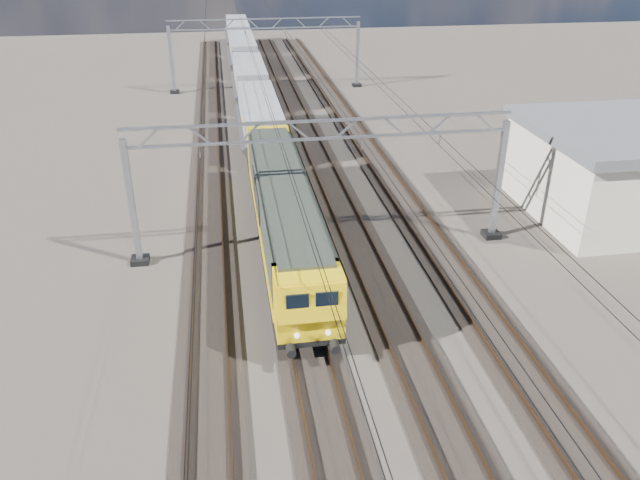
{
  "coord_description": "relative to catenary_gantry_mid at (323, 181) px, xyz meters",
  "views": [
    {
      "loc": [
        -4.74,
        -25.11,
        15.64
      ],
      "look_at": [
        -0.7,
        0.45,
        2.4
      ],
      "focal_mm": 35.0,
      "sensor_mm": 36.0,
      "label": 1
    }
  ],
  "objects": [
    {
      "name": "hopper_wagon_lead",
      "position": [
        -2.0,
        17.93,
        -1.67
      ],
      "size": [
        3.38,
        13.0,
        3.25
      ],
      "color": "black",
      "rests_on": "ground"
    },
    {
      "name": "track_loco",
      "position": [
        -2.0,
        -4.0,
        -3.83
      ],
      "size": [
        2.6,
        140.0,
        0.3
      ],
      "color": "black",
      "rests_on": "ground"
    },
    {
      "name": "hopper_wagon_third",
      "position": [
        -2.0,
        46.33,
        -1.67
      ],
      "size": [
        3.38,
        13.0,
        3.25
      ],
      "color": "black",
      "rests_on": "ground"
    },
    {
      "name": "hopper_wagon_fourth",
      "position": [
        -2.0,
        60.53,
        -1.67
      ],
      "size": [
        3.38,
        13.0,
        3.25
      ],
      "color": "black",
      "rests_on": "ground"
    },
    {
      "name": "hopper_wagon_mid",
      "position": [
        -2.0,
        32.13,
        -1.67
      ],
      "size": [
        3.38,
        13.0,
        3.25
      ],
      "color": "black",
      "rests_on": "ground"
    },
    {
      "name": "catenary_gantry_far",
      "position": [
        0.0,
        36.0,
        0.0
      ],
      "size": [
        19.9,
        0.9,
        7.11
      ],
      "color": "#9BA0A9",
      "rests_on": "ground"
    },
    {
      "name": "track_outer_west",
      "position": [
        -6.0,
        -4.0,
        -3.83
      ],
      "size": [
        2.6,
        140.0,
        0.3
      ],
      "color": "black",
      "rests_on": "ground"
    },
    {
      "name": "overhead_wires",
      "position": [
        -0.0,
        4.0,
        1.84
      ],
      "size": [
        12.03,
        140.0,
        0.53
      ],
      "color": "black",
      "rests_on": "ground"
    },
    {
      "name": "track_inner_east",
      "position": [
        2.0,
        -4.0,
        -3.83
      ],
      "size": [
        2.6,
        140.0,
        0.3
      ],
      "color": "black",
      "rests_on": "ground"
    },
    {
      "name": "locomotive",
      "position": [
        -2.0,
        0.23,
        -1.58
      ],
      "size": [
        2.76,
        21.1,
        3.62
      ],
      "color": "black",
      "rests_on": "ground"
    },
    {
      "name": "track_outer_east",
      "position": [
        6.0,
        -4.0,
        -3.83
      ],
      "size": [
        2.6,
        140.0,
        0.3
      ],
      "color": "black",
      "rests_on": "ground"
    },
    {
      "name": "ground",
      "position": [
        -0.0,
        -4.0,
        -3.91
      ],
      "size": [
        160.0,
        160.0,
        0.0
      ],
      "primitive_type": "plane",
      "color": "#2B2620",
      "rests_on": "ground"
    },
    {
      "name": "catenary_gantry_mid",
      "position": [
        0.0,
        0.0,
        0.0
      ],
      "size": [
        19.9,
        0.9,
        7.11
      ],
      "color": "#9BA0A9",
      "rests_on": "ground"
    }
  ]
}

